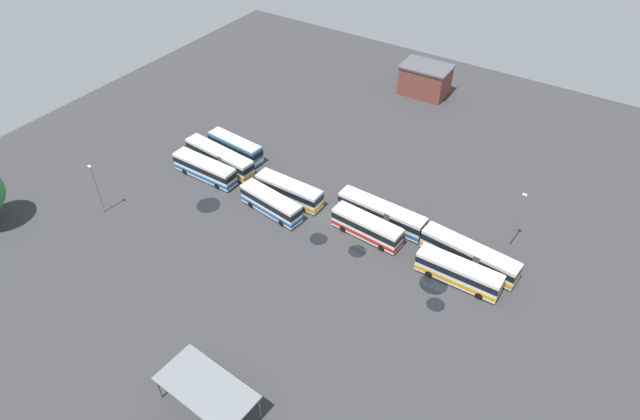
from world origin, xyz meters
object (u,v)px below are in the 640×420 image
bus_row3_slot0 (235,147)px  bus_row3_slot2 (205,169)px  bus_row1_slot0 (382,213)px  lamp_post_mid_lot (96,187)px  bus_row2_slot1 (289,191)px  bus_row3_slot1 (220,157)px  bus_row2_slot2 (271,203)px  bus_row1_slot1 (367,227)px  depot_building (425,80)px  bus_row0_slot0 (470,255)px  lamp_post_far_corner (518,218)px  maintenance_shelter (206,388)px  bus_row0_slot1 (459,272)px

bus_row3_slot0 → bus_row3_slot2: (0.11, 7.34, 0.00)m
bus_row1_slot0 → lamp_post_mid_lot: size_ratio=1.61×
bus_row1_slot0 → bus_row2_slot1: (14.18, 3.01, -0.00)m
bus_row1_slot0 → bus_row3_slot1: same height
bus_row2_slot2 → bus_row3_slot1: (14.00, -4.76, 0.00)m
bus_row1_slot0 → bus_row2_slot2: (14.67, 6.84, -0.00)m
bus_row2_slot1 → bus_row1_slot0: bearing=-168.0°
bus_row1_slot1 → bus_row3_slot1: same height
depot_building → lamp_post_mid_lot: lamp_post_mid_lot is taller
bus_row0_slot0 → bus_row1_slot1: size_ratio=1.28×
bus_row0_slot0 → lamp_post_far_corner: (-3.51, -6.70, 3.16)m
bus_row3_slot2 → lamp_post_far_corner: bearing=-166.1°
bus_row3_slot0 → lamp_post_mid_lot: bearing=72.2°
bus_row3_slot1 → bus_row3_slot2: 3.64m
bus_row0_slot0 → lamp_post_mid_lot: (49.18, 19.22, 2.81)m
bus_row0_slot0 → bus_row3_slot2: same height
depot_building → maintenance_shelter: bearing=97.9°
bus_row1_slot1 → bus_row2_slot2: bearing=12.4°
lamp_post_far_corner → bus_row1_slot0: bearing=18.1°
bus_row3_slot1 → lamp_post_mid_lot: 19.67m
bus_row0_slot1 → maintenance_shelter: size_ratio=1.03×
bus_row3_slot0 → lamp_post_far_corner: lamp_post_far_corner is taller
bus_row3_slot0 → bus_row1_slot0: bearing=176.7°
bus_row0_slot1 → depot_building: (25.03, -43.70, 1.20)m
bus_row3_slot0 → bus_row3_slot2: bearing=89.1°
bus_row0_slot0 → bus_row2_slot1: bearing=4.0°
bus_row0_slot0 → maintenance_shelter: (14.74, 34.34, 1.75)m
bus_row1_slot1 → lamp_post_mid_lot: size_ratio=1.27×
bus_row2_slot2 → bus_row3_slot0: same height
bus_row1_slot0 → bus_row2_slot2: same height
bus_row3_slot1 → bus_row3_slot0: bearing=-92.5°
bus_row1_slot0 → lamp_post_far_corner: bearing=-161.9°
bus_row1_slot0 → bus_row1_slot1: size_ratio=1.27×
bus_row1_slot0 → bus_row2_slot2: bearing=25.0°
bus_row2_slot2 → lamp_post_far_corner: lamp_post_far_corner is taller
bus_row2_slot2 → bus_row3_slot2: size_ratio=0.94×
maintenance_shelter → bus_row2_slot2: bearing=-64.6°
depot_building → lamp_post_far_corner: size_ratio=1.06×
bus_row3_slot1 → lamp_post_mid_lot: bearing=69.3°
bus_row1_slot1 → bus_row3_slot0: bearing=-10.7°
bus_row1_slot0 → lamp_post_mid_lot: (35.55, 20.30, 2.81)m
bus_row1_slot0 → lamp_post_mid_lot: 41.03m
bus_row1_slot0 → lamp_post_mid_lot: bearing=29.7°
bus_row3_slot1 → lamp_post_far_corner: (-45.81, -7.70, 3.16)m
bus_row3_slot1 → bus_row2_slot2: bearing=161.2°
depot_building → bus_row2_slot1: bearing=86.2°
bus_row2_slot2 → lamp_post_mid_lot: size_ratio=1.26×
bus_row0_slot0 → bus_row3_slot1: bearing=1.4°
bus_row1_slot0 → lamp_post_far_corner: lamp_post_far_corner is taller
bus_row0_slot1 → depot_building: bearing=-60.2°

